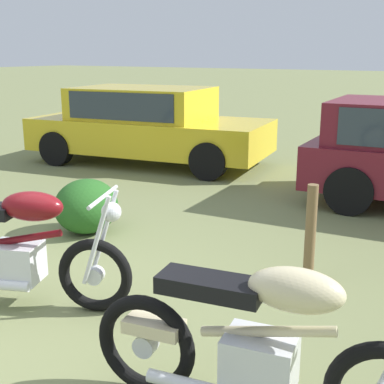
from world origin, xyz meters
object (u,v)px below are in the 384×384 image
Objects in this scene: motorcycle_cream at (261,346)px; car_yellow at (147,121)px; motorcycle_maroon at (16,249)px; shrub_low at (86,206)px; fence_post_wooden at (310,233)px.

car_yellow is at bearing 121.83° from motorcycle_cream.
motorcycle_maroon reaches higher than shrub_low.
motorcycle_cream reaches higher than fence_post_wooden.
motorcycle_cream is at bearing -28.58° from motorcycle_maroon.
motorcycle_maroon is at bearing -136.43° from fence_post_wooden.
car_yellow reaches higher than motorcycle_maroon.
car_yellow is 4.12m from shrub_low.
fence_post_wooden is (-0.45, 2.06, -0.03)m from motorcycle_cream.
fence_post_wooden is (4.52, -3.55, -0.34)m from car_yellow.
motorcycle_cream is at bearing -31.96° from shrub_low.
motorcycle_cream is 7.50m from car_yellow.
shrub_low is at bearing -177.69° from fence_post_wooden.
shrub_low is at bearing 138.35° from motorcycle_cream.
motorcycle_cream is at bearing -57.58° from car_yellow.
shrub_low is 2.69m from fence_post_wooden.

